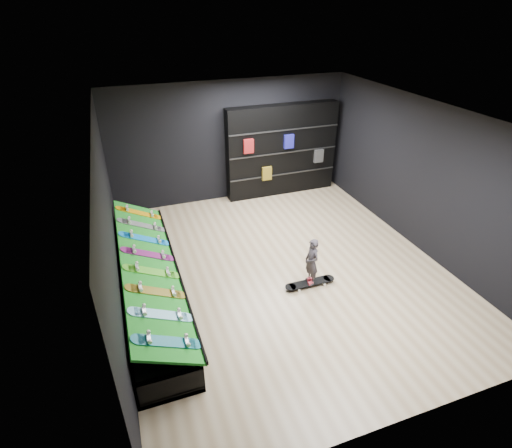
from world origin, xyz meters
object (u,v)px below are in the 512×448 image
object	(u,v)px
display_rack	(150,286)
child	(311,270)
back_shelving	(282,150)
floor_skateboard	(310,284)

from	to	relation	value
display_rack	child	distance (m)	2.88
display_rack	child	xyz separation A→B (m)	(2.80, -0.67, 0.11)
back_shelving	child	bearing A→B (deg)	-105.17
back_shelving	floor_skateboard	distance (m)	4.28
back_shelving	child	distance (m)	4.21
floor_skateboard	back_shelving	bearing A→B (deg)	75.06
display_rack	floor_skateboard	bearing A→B (deg)	-13.43
floor_skateboard	child	world-z (taller)	child
display_rack	floor_skateboard	distance (m)	2.88
child	back_shelving	bearing A→B (deg)	160.02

